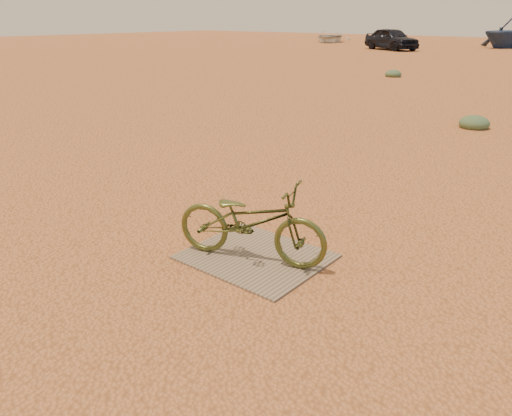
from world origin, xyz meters
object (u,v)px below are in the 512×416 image
Objects in this scene: plywood_board at (256,257)px; car at (391,39)px; boat_near_left at (329,37)px; boat_far_left at (509,31)px; bicycle at (251,221)px.

car is (-13.44, 31.96, 0.76)m from plywood_board.
plywood_board is 0.29× the size of boat_near_left.
boat_near_left is 1.00× the size of boat_far_left.
plywood_board is at bearing -78.52° from boat_near_left.
boat_far_left reaches higher than bicycle.
plywood_board is at bearing -14.69° from bicycle.
bicycle is 0.33× the size of boat_near_left.
boat_near_left is 15.21m from boat_far_left.
bicycle is at bearing -86.84° from plywood_board.
bicycle is at bearing -130.67° from car.
plywood_board is 44.78m from boat_near_left.
car reaches higher than boat_near_left.
boat_far_left is (5.94, 7.56, 0.47)m from car.
car is 9.63m from boat_far_left.
boat_far_left is (15.17, 0.90, 0.75)m from boat_near_left.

